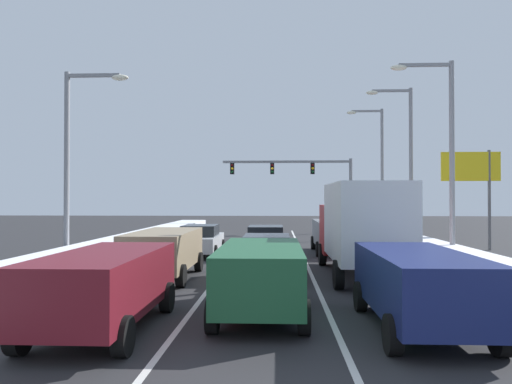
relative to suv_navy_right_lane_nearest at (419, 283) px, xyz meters
The scene contains 20 objects.
ground_plane 8.92m from the suv_navy_right_lane_nearest, 113.17° to the left, with size 120.00×120.00×0.00m, color #28282B.
lane_stripe_between_right_lane_and_center_lane 11.98m from the suv_navy_right_lane_nearest, 98.62° to the left, with size 0.14×40.18×0.01m, color silver.
lane_stripe_between_center_lane_and_left_lane 12.93m from the suv_navy_right_lane_nearest, 113.73° to the left, with size 0.14×40.18×0.01m, color silver.
snow_bank_right_shoulder 12.33m from the suv_navy_right_lane_nearest, 73.43° to the left, with size 2.14×40.18×0.90m, color white.
snow_bank_left_shoulder 15.80m from the suv_navy_right_lane_nearest, 131.63° to the left, with size 2.11×40.18×0.93m, color white.
suv_navy_right_lane_nearest is the anchor object (origin of this frame).
box_truck_right_lane_second 7.04m from the suv_navy_right_lane_nearest, 90.15° to the left, with size 2.53×7.20×3.36m.
suv_gray_right_lane_third 14.68m from the suv_navy_right_lane_nearest, 90.34° to the left, with size 2.16×4.90×1.67m.
suv_green_center_lane_nearest 3.65m from the suv_navy_right_lane_nearest, 160.88° to the left, with size 2.16×4.90×1.67m.
sedan_black_center_lane_second 7.73m from the suv_navy_right_lane_nearest, 116.37° to the left, with size 2.00×4.50×1.51m.
sedan_charcoal_center_lane_third 13.28m from the suv_navy_right_lane_nearest, 105.76° to the left, with size 2.00×4.50×1.51m.
suv_maroon_left_lane_nearest 6.76m from the suv_navy_right_lane_nearest, behind, with size 2.16×4.90×1.67m.
suv_tan_left_lane_second 9.51m from the suv_navy_right_lane_nearest, 137.98° to the left, with size 2.16×4.90×1.67m.
sedan_silver_left_lane_third 15.05m from the suv_navy_right_lane_nearest, 117.23° to the left, with size 2.00×4.50×1.51m.
traffic_light_gantry 30.29m from the suv_navy_right_lane_nearest, 91.36° to the left, with size 10.94×0.47×6.20m.
street_lamp_right_near 11.49m from the suv_navy_right_lane_nearest, 68.41° to the left, with size 2.66×0.36×8.63m.
street_lamp_right_mid 18.34m from the suv_navy_right_lane_nearest, 76.11° to the left, with size 2.66×0.36×9.18m.
street_lamp_right_far 25.35m from the suv_navy_right_lane_nearest, 80.26° to the left, with size 2.66×0.36×9.35m.
street_lamp_left_mid 14.80m from the suv_navy_right_lane_nearest, 142.25° to the left, with size 2.66×0.36×8.03m.
roadside_sign_right 18.27m from the suv_navy_right_lane_nearest, 65.13° to the left, with size 3.20×0.16×5.50m.
Camera 1 is at (0.45, -4.04, 2.83)m, focal length 33.67 mm.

